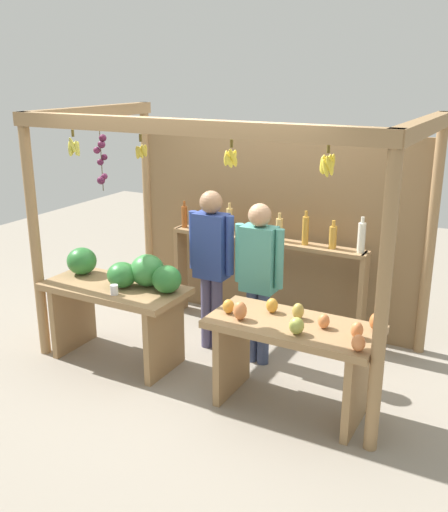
% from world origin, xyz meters
% --- Properties ---
extents(ground_plane, '(12.00, 12.00, 0.00)m').
position_xyz_m(ground_plane, '(0.00, 0.00, 0.00)').
color(ground_plane, gray).
rests_on(ground_plane, ground).
extents(market_stall, '(3.37, 1.91, 2.33)m').
position_xyz_m(market_stall, '(-0.00, 0.43, 1.35)').
color(market_stall, '#99754C').
rests_on(market_stall, ground).
extents(fruit_counter_left, '(1.37, 0.64, 1.06)m').
position_xyz_m(fruit_counter_left, '(-0.85, -0.63, 0.71)').
color(fruit_counter_left, '#99754C').
rests_on(fruit_counter_left, ground).
extents(fruit_counter_right, '(1.38, 0.64, 0.91)m').
position_xyz_m(fruit_counter_right, '(0.90, -0.68, 0.58)').
color(fruit_counter_right, '#99754C').
rests_on(fruit_counter_right, ground).
extents(bottle_shelf_unit, '(2.16, 0.22, 1.35)m').
position_xyz_m(bottle_shelf_unit, '(0.04, 0.67, 0.82)').
color(bottle_shelf_unit, '#99754C').
rests_on(bottle_shelf_unit, ground).
extents(vendor_man, '(0.48, 0.22, 1.60)m').
position_xyz_m(vendor_man, '(-0.23, -0.02, 0.96)').
color(vendor_man, '#514B6F').
rests_on(vendor_man, ground).
extents(vendor_woman, '(0.48, 0.21, 1.55)m').
position_xyz_m(vendor_woman, '(0.30, -0.07, 0.92)').
color(vendor_woman, '#3D486D').
rests_on(vendor_woman, ground).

